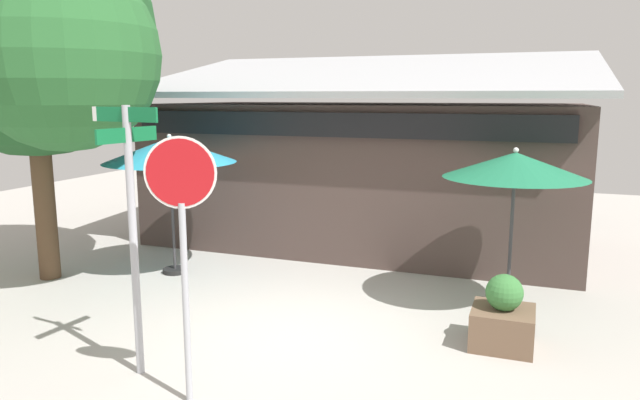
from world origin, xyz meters
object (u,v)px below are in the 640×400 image
(street_sign_post, at_px, (132,214))
(shade_tree, at_px, (39,39))
(sidewalk_planter, at_px, (503,319))
(stop_sign, at_px, (182,223))
(patio_umbrella_forest_green_center, at_px, (515,167))
(patio_umbrella_teal_left, at_px, (170,151))

(street_sign_post, relative_size, shade_tree, 0.49)
(shade_tree, distance_m, sidewalk_planter, 8.25)
(stop_sign, relative_size, patio_umbrella_forest_green_center, 1.14)
(shade_tree, bearing_deg, stop_sign, -31.46)
(patio_umbrella_forest_green_center, bearing_deg, shade_tree, -169.91)
(stop_sign, relative_size, sidewalk_planter, 2.93)
(shade_tree, bearing_deg, patio_umbrella_teal_left, 36.01)
(street_sign_post, height_order, sidewalk_planter, street_sign_post)
(stop_sign, distance_m, patio_umbrella_teal_left, 4.75)
(patio_umbrella_forest_green_center, xyz_separation_m, shade_tree, (-7.36, -1.31, 1.90))
(patio_umbrella_teal_left, relative_size, sidewalk_planter, 2.64)
(shade_tree, bearing_deg, street_sign_post, -33.65)
(street_sign_post, xyz_separation_m, sidewalk_planter, (3.89, 2.23, -1.51))
(street_sign_post, xyz_separation_m, patio_umbrella_teal_left, (-1.88, 3.47, 0.33))
(street_sign_post, bearing_deg, patio_umbrella_teal_left, 118.44)
(shade_tree, relative_size, sidewalk_planter, 6.54)
(sidewalk_planter, bearing_deg, street_sign_post, -150.17)
(stop_sign, relative_size, patio_umbrella_teal_left, 1.11)
(patio_umbrella_teal_left, bearing_deg, shade_tree, -143.99)
(street_sign_post, relative_size, sidewalk_planter, 3.23)
(street_sign_post, distance_m, stop_sign, 0.97)
(sidewalk_planter, bearing_deg, patio_umbrella_teal_left, 167.89)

